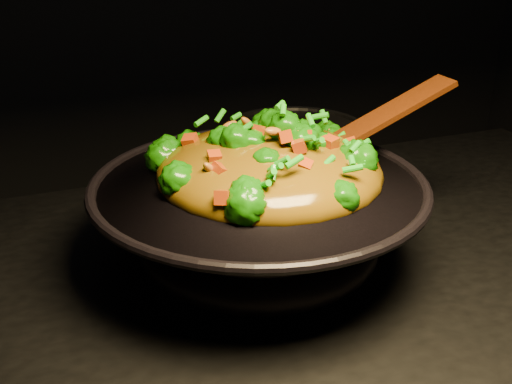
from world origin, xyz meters
name	(u,v)px	position (x,y,z in m)	size (l,w,h in m)	color
wok	(259,225)	(-0.10, 0.10, 0.96)	(0.42, 0.42, 0.12)	black
stir_fry	(270,139)	(-0.08, 0.13, 1.07)	(0.29, 0.29, 0.10)	#166207
spatula	(363,128)	(0.06, 0.13, 1.06)	(0.28, 0.04, 0.01)	#311607
back_pot	(295,164)	(0.03, 0.28, 0.96)	(0.22, 0.22, 0.12)	black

